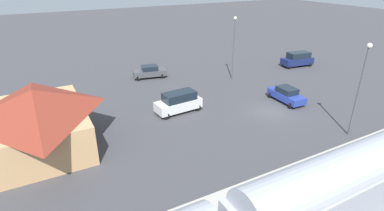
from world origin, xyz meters
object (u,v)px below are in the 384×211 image
suv_white (179,102)px  light_pole_near_platform (361,80)px  pedestrian_on_platform (299,175)px  suv_navy (298,59)px  light_pole_lot_center (234,41)px  sedan_blue (286,95)px  station_building (38,118)px  sedan_charcoal (150,72)px

suv_white → light_pole_near_platform: 17.05m
pedestrian_on_platform → suv_navy: bearing=-45.9°
suv_navy → light_pole_near_platform: size_ratio=0.60×
suv_navy → light_pole_lot_center: bearing=90.8°
suv_navy → sedan_blue: (-9.60, 11.63, -0.27)m
suv_white → light_pole_lot_center: size_ratio=0.60×
station_building → light_pole_near_platform: size_ratio=1.30×
sedan_charcoal → light_pole_lot_center: (-5.93, -9.79, 4.36)m
station_building → light_pole_near_platform: (-11.20, -24.83, 2.58)m
suv_white → light_pole_lot_center: 13.31m
suv_navy → light_pole_near_platform: bearing=146.2°
light_pole_lot_center → pedestrian_on_platform: bearing=155.7°
station_building → light_pole_lot_center: size_ratio=1.31×
sedan_blue → light_pole_near_platform: bearing=177.2°
sedan_charcoal → sedan_blue: size_ratio=1.04×
sedan_charcoal → pedestrian_on_platform: bearing=-179.5°
light_pole_near_platform → sedan_blue: bearing=-2.8°
pedestrian_on_platform → suv_white: bearing=6.0°
suv_navy → sedan_charcoal: 23.02m
sedan_blue → light_pole_lot_center: light_pole_lot_center is taller
pedestrian_on_platform → sedan_blue: bearing=-41.5°
pedestrian_on_platform → suv_white: (15.17, 1.59, -0.13)m
suv_white → station_building: bearing=92.6°
sedan_blue → light_pole_near_platform: light_pole_near_platform is taller
suv_navy → light_pole_near_platform: (-18.00, 12.04, 4.12)m
station_building → sedan_charcoal: 19.33m
pedestrian_on_platform → sedan_charcoal: size_ratio=0.36×
sedan_charcoal → light_pole_lot_center: bearing=-121.2°
suv_navy → light_pole_lot_center: 13.15m
light_pole_near_platform → light_pole_lot_center: 17.83m
pedestrian_on_platform → sedan_charcoal: (27.12, 0.24, -0.40)m
station_building → light_pole_near_platform: light_pole_near_platform is taller
sedan_charcoal → suv_white: suv_white is taller
suv_white → light_pole_near_platform: light_pole_near_platform is taller
light_pole_lot_center → suv_white: bearing=118.4°
station_building → light_pole_lot_center: bearing=-74.8°
suv_white → light_pole_lot_center: (6.02, -11.14, 4.09)m
sedan_charcoal → light_pole_near_platform: (-23.75, -10.25, 4.39)m
sedan_charcoal → light_pole_near_platform: bearing=-156.7°
suv_navy → light_pole_lot_center: light_pole_lot_center is taller
sedan_blue → station_building: bearing=83.7°
suv_navy → suv_white: same height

